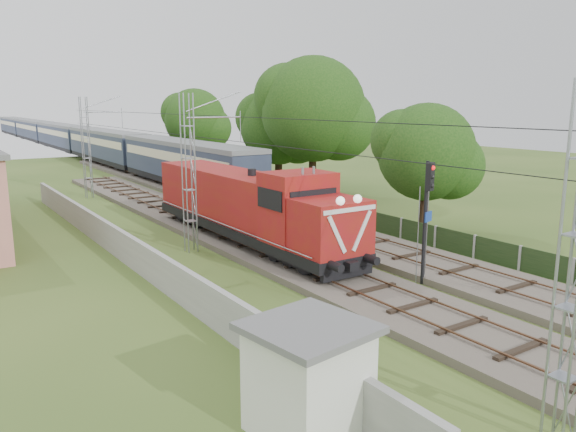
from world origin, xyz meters
TOP-DOWN VIEW (x-y plane):
  - ground at (0.00, 0.00)m, footprint 140.00×140.00m
  - track_main at (0.00, 7.00)m, footprint 4.20×70.00m
  - track_side at (5.00, 20.00)m, footprint 4.20×80.00m
  - catenary at (-2.95, 12.00)m, footprint 3.31×70.00m
  - boundary_wall at (-6.50, 12.00)m, footprint 0.25×40.00m
  - fence at (8.00, 3.00)m, footprint 0.12×32.00m
  - locomotive at (0.00, 11.33)m, footprint 2.99×17.07m
  - coach_rake at (5.00, 78.74)m, footprint 3.17×118.51m
  - signal_post at (2.92, 1.55)m, footprint 0.56×0.45m
  - relay_hut at (-7.40, -4.52)m, footprint 2.89×2.89m
  - tree_a at (9.97, 8.17)m, footprint 5.82×5.55m
  - tree_b at (11.93, 21.78)m, footprint 8.59×8.18m
  - tree_c at (11.62, 26.35)m, footprint 6.81×6.48m
  - tree_d at (11.74, 43.59)m, footprint 7.02×6.69m

SIDE VIEW (x-z plane):
  - ground at x=0.00m, z-range 0.00..0.00m
  - track_main at x=0.00m, z-range -0.04..0.41m
  - track_side at x=5.00m, z-range -0.04..0.41m
  - fence at x=8.00m, z-range 0.00..1.20m
  - boundary_wall at x=-6.50m, z-range 0.00..1.50m
  - relay_hut at x=-7.40m, z-range 0.01..2.65m
  - locomotive at x=0.00m, z-range 0.07..4.40m
  - coach_rake at x=5.00m, z-range 0.78..4.44m
  - signal_post at x=2.92m, z-range 0.98..6.19m
  - catenary at x=-2.95m, z-range 0.05..8.05m
  - tree_a at x=9.97m, z-range 0.93..8.48m
  - tree_c at x=11.62m, z-range 1.09..9.92m
  - tree_d at x=11.74m, z-range 1.13..10.23m
  - tree_b at x=11.93m, z-range 1.38..12.51m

